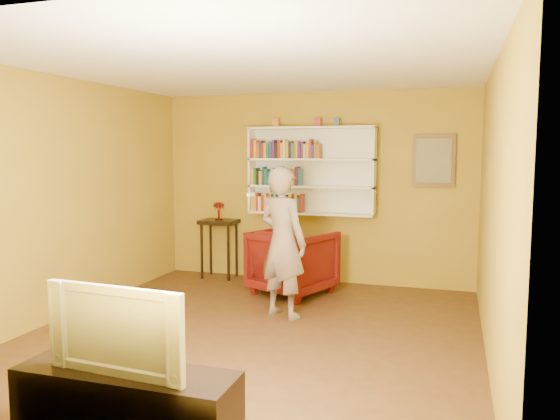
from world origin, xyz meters
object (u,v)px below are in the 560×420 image
(ruby_lustre, at_px, (219,207))
(console_table, at_px, (219,230))
(person, at_px, (283,242))
(armchair, at_px, (293,262))
(television, at_px, (124,327))
(tv_cabinet, at_px, (127,409))
(bookshelf, at_px, (312,171))

(ruby_lustre, bearing_deg, console_table, 123.69)
(ruby_lustre, height_order, person, person)
(console_table, height_order, ruby_lustre, ruby_lustre)
(ruby_lustre, bearing_deg, person, -46.25)
(armchair, height_order, television, television)
(ruby_lustre, height_order, tv_cabinet, ruby_lustre)
(console_table, bearing_deg, tv_cabinet, -73.00)
(armchair, relative_size, person, 0.55)
(ruby_lustre, xyz_separation_m, armchair, (1.31, -0.56, -0.63))
(person, bearing_deg, ruby_lustre, -22.68)
(armchair, xyz_separation_m, person, (0.17, -0.98, 0.42))
(bookshelf, height_order, tv_cabinet, bookshelf)
(bookshelf, distance_m, person, 1.86)
(person, bearing_deg, console_table, -22.68)
(ruby_lustre, xyz_separation_m, person, (1.47, -1.54, -0.21))
(console_table, relative_size, armchair, 0.92)
(console_table, xyz_separation_m, person, (1.47, -1.54, 0.13))
(ruby_lustre, distance_m, armchair, 1.55)
(console_table, relative_size, television, 0.89)
(person, distance_m, television, 2.96)
(bookshelf, relative_size, ruby_lustre, 6.83)
(tv_cabinet, relative_size, television, 1.48)
(television, bearing_deg, tv_cabinet, 4.17)
(console_table, height_order, television, television)
(television, bearing_deg, console_table, 111.17)
(armchair, distance_m, tv_cabinet, 3.94)
(bookshelf, height_order, television, bookshelf)
(bookshelf, relative_size, armchair, 1.92)
(person, xyz_separation_m, television, (-0.10, -2.96, -0.06))
(ruby_lustre, relative_size, television, 0.27)
(bookshelf, xyz_separation_m, television, (0.00, -4.66, -0.80))
(television, bearing_deg, person, 92.27)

